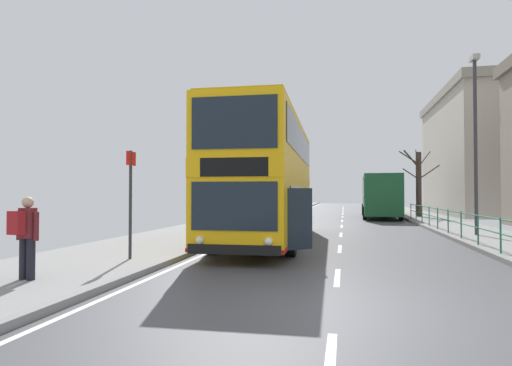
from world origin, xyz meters
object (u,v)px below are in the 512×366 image
object	(u,v)px
pedestrian_with_backpack	(26,232)
street_lamp_far_side	(475,130)
background_bus_far_lane	(380,195)
double_decker_bus_main	(269,179)
background_building_00	(500,153)
bare_tree_far_00	(418,182)
bus_stop_sign_near	(131,192)
background_building_02	(497,171)

from	to	relation	value
pedestrian_with_backpack	street_lamp_far_side	bearing A→B (deg)	45.36
background_bus_far_lane	street_lamp_far_side	bearing A→B (deg)	-79.76
double_decker_bus_main	background_building_00	bearing A→B (deg)	56.61
double_decker_bus_main	bare_tree_far_00	xyz separation A→B (m)	(8.06, 16.59, 0.27)
bus_stop_sign_near	background_bus_far_lane	bearing A→B (deg)	70.75
double_decker_bus_main	bus_stop_sign_near	size ratio (longest dim) A/B	4.18
background_bus_far_lane	pedestrian_with_backpack	distance (m)	27.38
bus_stop_sign_near	bare_tree_far_00	distance (m)	24.74
double_decker_bus_main	street_lamp_far_side	size ratio (longest dim) A/B	1.60
double_decker_bus_main	bare_tree_far_00	distance (m)	18.45
background_bus_far_lane	bare_tree_far_00	size ratio (longest dim) A/B	2.14
street_lamp_far_side	background_building_02	distance (m)	37.33
bare_tree_far_00	background_building_02	bearing A→B (deg)	60.65
double_decker_bus_main	pedestrian_with_backpack	size ratio (longest dim) A/B	7.20
bus_stop_sign_near	double_decker_bus_main	bearing A→B (deg)	65.36
background_building_00	bus_stop_sign_near	bearing A→B (deg)	-121.84
pedestrian_with_backpack	bus_stop_sign_near	distance (m)	3.06
pedestrian_with_backpack	street_lamp_far_side	size ratio (longest dim) A/B	0.22
street_lamp_far_side	bare_tree_far_00	bearing A→B (deg)	89.95
double_decker_bus_main	background_building_00	xyz separation A→B (m)	(16.02, 24.31, 2.98)
bare_tree_far_00	background_building_00	xyz separation A→B (m)	(7.96, 7.71, 2.71)
double_decker_bus_main	bare_tree_far_00	bearing A→B (deg)	64.08
background_bus_far_lane	background_building_00	world-z (taller)	background_building_00
pedestrian_with_backpack	bare_tree_far_00	bearing A→B (deg)	65.75
bus_stop_sign_near	street_lamp_far_side	distance (m)	13.93
double_decker_bus_main	bus_stop_sign_near	xyz separation A→B (m)	(-2.62, -5.71, -0.51)
double_decker_bus_main	background_building_02	size ratio (longest dim) A/B	1.05
background_bus_far_lane	background_building_00	bearing A→B (deg)	33.31
bare_tree_far_00	pedestrian_with_backpack	bearing A→B (deg)	-114.25
double_decker_bus_main	background_building_00	size ratio (longest dim) A/B	0.69
pedestrian_with_backpack	bare_tree_far_00	world-z (taller)	bare_tree_far_00
background_bus_far_lane	pedestrian_with_backpack	size ratio (longest dim) A/B	6.32
pedestrian_with_backpack	background_building_02	world-z (taller)	background_building_02
bus_stop_sign_near	background_building_00	xyz separation A→B (m)	(18.64, 30.02, 3.49)
pedestrian_with_backpack	background_building_02	size ratio (longest dim) A/B	0.15
street_lamp_far_side	bare_tree_far_00	world-z (taller)	street_lamp_far_side
bare_tree_far_00	background_building_00	bearing A→B (deg)	44.10
double_decker_bus_main	background_bus_far_lane	size ratio (longest dim) A/B	1.14
double_decker_bus_main	background_bus_far_lane	distance (m)	18.19
background_bus_far_lane	pedestrian_with_backpack	world-z (taller)	background_bus_far_lane
background_bus_far_lane	bus_stop_sign_near	size ratio (longest dim) A/B	3.67
street_lamp_far_side	bare_tree_far_00	size ratio (longest dim) A/B	1.53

